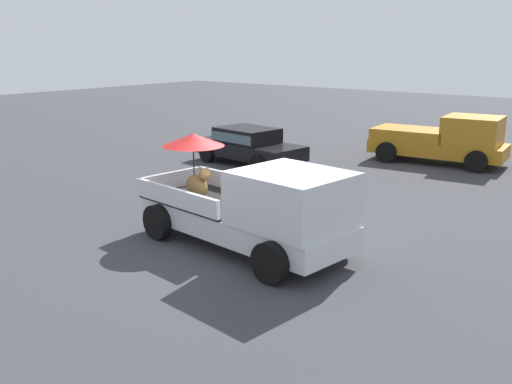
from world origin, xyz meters
name	(u,v)px	position (x,y,z in m)	size (l,w,h in m)	color
ground_plane	(243,247)	(0.00, 0.00, 0.00)	(80.00, 80.00, 0.00)	#38383D
pickup_truck_main	(255,207)	(0.38, -0.04, 0.99)	(5.22, 2.70, 2.31)	black
pickup_truck_red	(444,140)	(0.13, 11.44, 0.87)	(4.96, 2.55, 1.80)	black
parked_sedan_near	(248,144)	(-5.44, 6.91, 0.74)	(4.48, 2.37, 1.33)	black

